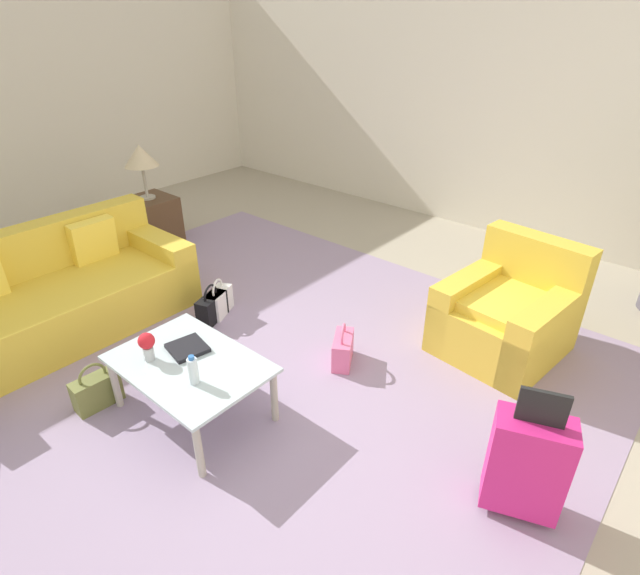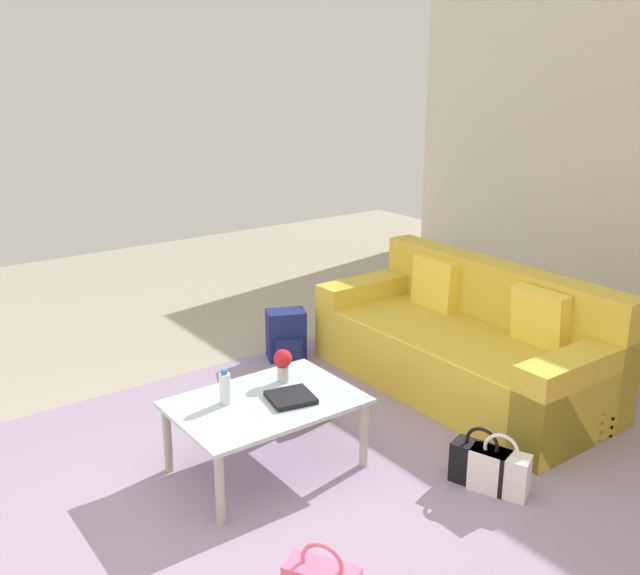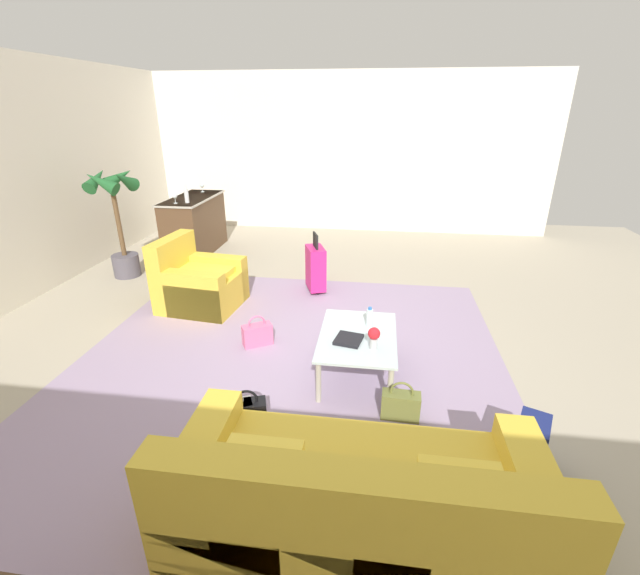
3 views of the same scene
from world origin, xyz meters
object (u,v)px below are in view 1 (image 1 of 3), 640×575
(flower_vase, at_px, (147,344))
(handbag_olive, at_px, (97,391))
(water_bottle, at_px, (193,370))
(table_lamp, at_px, (141,157))
(suitcase_magenta, at_px, (527,463))
(handbag_pink, at_px, (343,349))
(armchair, at_px, (509,315))
(couch, at_px, (55,297))
(side_table, at_px, (152,221))
(handbag_white, at_px, (219,302))
(coffee_table_book, at_px, (187,348))
(coffee_table, at_px, (190,369))
(handbag_black, at_px, (212,307))

(flower_vase, distance_m, handbag_olive, 0.62)
(water_bottle, xyz_separation_m, handbag_olive, (-0.79, -0.30, -0.40))
(table_lamp, height_order, suitcase_magenta, table_lamp)
(flower_vase, relative_size, handbag_pink, 0.57)
(armchair, xyz_separation_m, suitcase_magenta, (0.69, -1.47, 0.06))
(couch, height_order, handbag_pink, couch)
(side_table, distance_m, handbag_white, 1.98)
(side_table, height_order, handbag_olive, side_table)
(handbag_white, bearing_deg, water_bottle, -43.72)
(suitcase_magenta, distance_m, handbag_olive, 2.82)
(armchair, bearing_deg, suitcase_magenta, -64.84)
(coffee_table_book, bearing_deg, coffee_table, -21.95)
(handbag_black, relative_size, handbag_olive, 1.00)
(couch, xyz_separation_m, suitcase_magenta, (3.80, 0.80, 0.06))
(suitcase_magenta, bearing_deg, side_table, 170.54)
(flower_vase, xyz_separation_m, side_table, (-2.58, 1.65, -0.28))
(table_lamp, height_order, handbag_black, table_lamp)
(table_lamp, height_order, handbag_pink, table_lamp)
(handbag_olive, bearing_deg, handbag_black, 102.75)
(armchair, distance_m, handbag_pink, 1.39)
(coffee_table, xyz_separation_m, coffee_table_book, (-0.12, 0.08, 0.07))
(couch, distance_m, handbag_black, 1.34)
(coffee_table_book, bearing_deg, couch, -162.14)
(coffee_table, height_order, handbag_white, coffee_table)
(water_bottle, bearing_deg, handbag_white, 136.28)
(armchair, height_order, handbag_olive, armchair)
(coffee_table_book, bearing_deg, handbag_white, 143.58)
(couch, height_order, handbag_olive, couch)
(handbag_white, bearing_deg, handbag_black, -73.17)
(suitcase_magenta, bearing_deg, coffee_table, -160.71)
(couch, height_order, coffee_table_book, couch)
(couch, bearing_deg, handbag_olive, -13.98)
(suitcase_magenta, bearing_deg, couch, -168.11)
(water_bottle, bearing_deg, side_table, 151.93)
(table_lamp, xyz_separation_m, handbag_white, (1.90, -0.55, -0.91))
(armchair, bearing_deg, table_lamp, -170.70)
(couch, bearing_deg, table_lamp, 122.03)
(couch, xyz_separation_m, handbag_white, (0.90, 1.05, -0.17))
(flower_vase, bearing_deg, water_bottle, 6.79)
(water_bottle, bearing_deg, handbag_olive, -159.06)
(table_lamp, relative_size, suitcase_magenta, 0.73)
(water_bottle, height_order, flower_vase, flower_vase)
(handbag_black, bearing_deg, coffee_table_book, -45.63)
(side_table, height_order, table_lamp, table_lamp)
(table_lamp, relative_size, handbag_white, 1.73)
(coffee_table, relative_size, handbag_white, 2.91)
(side_table, bearing_deg, table_lamp, 0.00)
(side_table, bearing_deg, suitcase_magenta, -9.46)
(side_table, height_order, handbag_white, side_table)
(side_table, distance_m, handbag_black, 2.04)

